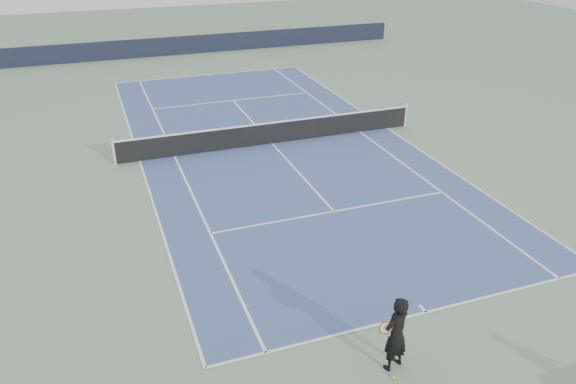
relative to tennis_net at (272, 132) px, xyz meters
name	(u,v)px	position (x,y,z in m)	size (l,w,h in m)	color
ground	(272,144)	(0.00, 0.00, -0.50)	(80.00, 80.00, 0.00)	slate
court_surface	(272,143)	(0.00, 0.00, -0.50)	(10.97, 23.77, 0.01)	#3A5189
tennis_net	(272,132)	(0.00, 0.00, 0.00)	(12.90, 0.10, 1.07)	silver
windscreen_far	(189,45)	(0.00, 17.88, 0.10)	(30.00, 0.25, 1.20)	black
tennis_player	(396,334)	(-1.67, -13.19, 0.39)	(0.85, 0.68, 1.79)	black
tennis_ball	(394,377)	(-1.82, -13.52, -0.47)	(0.07, 0.07, 0.07)	yellow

